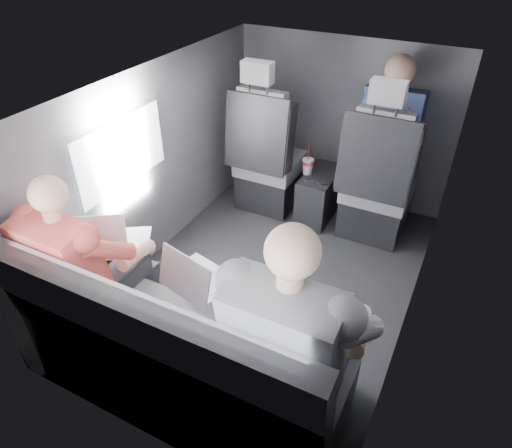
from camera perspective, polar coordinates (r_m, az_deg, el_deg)
The scene contains 19 objects.
floor at distance 3.19m, azimuth 2.02°, elevation -6.90°, with size 2.60×2.60×0.00m, color black.
ceiling at distance 2.50m, azimuth 2.67°, elevation 16.80°, with size 2.60×2.60×0.00m, color #B2B2AD.
panel_left at distance 3.22m, azimuth -12.49°, elevation 7.22°, with size 0.02×2.60×1.35m, color #56565B.
panel_right at distance 2.61m, azimuth 20.48°, elevation -1.40°, with size 0.02×2.60×1.35m, color #56565B.
panel_front at distance 3.89m, azimuth 10.66°, elevation 12.38°, with size 1.80×0.02×1.35m, color #56565B.
panel_back at distance 1.96m, azimuth -14.66°, elevation -14.59°, with size 1.80×0.02×1.35m, color #56565B.
side_window at distance 2.91m, azimuth -16.33°, elevation 8.51°, with size 0.02×0.75×0.42m, color white.
seatbelt at distance 3.18m, azimuth 15.08°, elevation 9.00°, with size 0.05×0.01×0.65m, color black.
front_seat_left at distance 3.75m, azimuth 1.42°, elevation 7.51°, with size 0.52×0.58×1.26m.
front_seat_right at distance 3.51m, azimuth 14.80°, elevation 4.19°, with size 0.52×0.58×1.26m.
center_console at distance 3.74m, azimuth 7.87°, elevation 3.53°, with size 0.24×0.48×0.41m.
rear_bench at distance 2.34m, azimuth -9.51°, elevation -16.66°, with size 1.60×0.57×0.92m.
soda_cup at distance 3.60m, azimuth 6.48°, elevation 7.25°, with size 0.09×0.09×0.27m.
laptop_white at distance 2.60m, azimuth -17.91°, elevation -2.02°, with size 0.43×0.48×0.26m.
laptop_silver at distance 2.27m, azimuth -7.51°, elevation -6.61°, with size 0.37×0.36×0.23m.
laptop_black at distance 2.08m, azimuth 8.76°, elevation -11.51°, with size 0.32×0.29×0.23m.
passenger_rear_left at distance 2.49m, azimuth -20.16°, elevation -5.02°, with size 0.48×0.60×1.19m.
passenger_rear_right at distance 1.95m, azimuth 5.07°, elevation -14.38°, with size 0.55×0.66×1.30m.
passenger_front_right at distance 3.58m, azimuth 16.31°, elevation 11.08°, with size 0.42×0.42×0.89m.
Camera 1 is at (0.98, -2.17, 2.13)m, focal length 32.00 mm.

